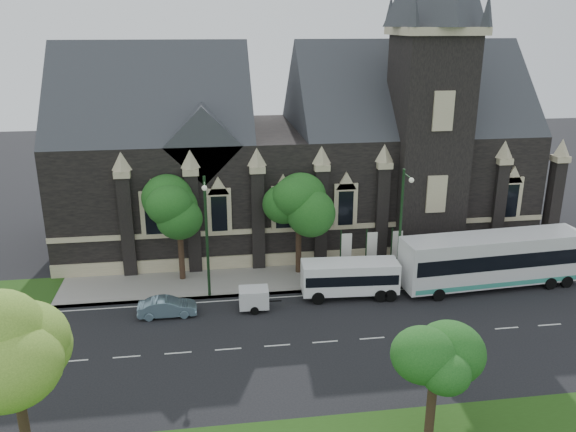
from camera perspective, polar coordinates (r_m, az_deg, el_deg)
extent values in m
plane|color=black|center=(36.47, -1.06, -12.59)|extent=(160.00, 160.00, 0.00)
cube|color=gray|center=(44.80, -2.59, -6.28)|extent=(80.00, 5.00, 0.15)
cube|color=black|center=(52.95, 0.57, 3.34)|extent=(40.00, 15.00, 10.00)
cube|color=#2B2C32|center=(51.45, -12.88, 8.15)|extent=(16.00, 15.00, 15.00)
cube|color=#2B2C32|center=(54.27, 11.21, 8.78)|extent=(20.00, 15.00, 15.00)
cube|color=#2B2C32|center=(46.85, -8.36, 7.43)|extent=(6.00, 6.00, 6.00)
cube|color=black|center=(48.93, 13.41, 6.39)|extent=(5.50, 5.50, 18.00)
cube|color=tan|center=(47.94, 14.26, 17.20)|extent=(6.20, 6.20, 0.60)
cube|color=tan|center=(46.38, 1.98, -1.22)|extent=(40.00, 0.22, 0.40)
cube|color=tan|center=(47.32, 1.94, -4.18)|extent=(40.00, 0.25, 1.20)
cube|color=black|center=(45.44, -0.46, 0.50)|extent=(1.20, 0.12, 2.80)
cylinder|color=black|center=(28.78, -24.40, -18.70)|extent=(0.44, 0.44, 4.40)
sphere|color=olive|center=(26.66, -25.55, -11.72)|extent=(4.16, 4.16, 4.16)
sphere|color=olive|center=(26.73, -23.70, -9.47)|extent=(3.12, 3.12, 3.12)
cylinder|color=black|center=(29.28, 13.79, -18.32)|extent=(0.44, 0.44, 3.08)
sphere|color=#1A5119|center=(27.64, 14.27, -13.41)|extent=(3.20, 3.20, 3.20)
sphere|color=#1A5119|center=(28.03, 15.06, -11.58)|extent=(2.40, 2.40, 2.40)
cylinder|color=black|center=(45.31, 1.03, -3.35)|extent=(0.44, 0.44, 3.96)
sphere|color=#1A5119|center=(44.08, 1.06, 1.07)|extent=(3.84, 3.84, 3.84)
sphere|color=#1A5119|center=(44.67, 1.83, 2.27)|extent=(2.88, 2.88, 2.88)
cylinder|color=black|center=(44.85, -10.42, -3.90)|extent=(0.44, 0.44, 3.96)
sphere|color=#1A5119|center=(43.63, -10.69, 0.47)|extent=(3.68, 3.68, 3.68)
sphere|color=#1A5119|center=(44.06, -9.81, 1.64)|extent=(2.76, 2.76, 2.76)
cylinder|color=#163218|center=(43.16, 10.95, -1.25)|extent=(0.20, 0.20, 9.00)
cylinder|color=#163218|center=(41.23, 11.66, 3.88)|extent=(0.10, 1.60, 0.10)
sphere|color=silver|center=(40.53, 12.02, 3.46)|extent=(0.36, 0.36, 0.36)
cylinder|color=#163218|center=(40.90, -7.96, -2.20)|extent=(0.20, 0.20, 9.00)
cylinder|color=#163218|center=(38.86, -8.22, 3.19)|extent=(0.10, 1.60, 0.10)
sphere|color=silver|center=(38.11, -8.20, 2.73)|extent=(0.36, 0.36, 0.36)
cylinder|color=#163218|center=(44.49, 5.17, -3.82)|extent=(0.10, 0.10, 4.00)
cube|color=white|center=(44.37, 5.76, -3.06)|extent=(0.80, 0.04, 2.20)
cylinder|color=#163218|center=(44.98, 7.65, -3.66)|extent=(0.10, 0.10, 4.00)
cube|color=white|center=(44.88, 8.24, -2.91)|extent=(0.80, 0.04, 2.20)
cylinder|color=#163218|center=(45.54, 10.08, -3.50)|extent=(0.10, 0.10, 4.00)
cube|color=white|center=(45.46, 10.67, -2.76)|extent=(0.80, 0.04, 2.20)
cube|color=silver|center=(45.63, 19.40, -3.95)|extent=(13.95, 3.85, 3.57)
cube|color=black|center=(45.53, 19.44, -3.65)|extent=(13.40, 3.85, 1.13)
cube|color=teal|center=(46.19, 19.21, -5.65)|extent=(13.40, 3.84, 0.35)
cylinder|color=black|center=(42.93, 14.58, -7.50)|extent=(0.92, 0.34, 0.90)
cylinder|color=black|center=(45.25, 12.97, -5.98)|extent=(0.92, 0.34, 0.90)
cylinder|color=black|center=(47.47, 24.35, -6.05)|extent=(0.92, 0.34, 0.90)
cylinder|color=black|center=(49.57, 22.44, -4.76)|extent=(0.92, 0.34, 0.90)
cylinder|color=black|center=(48.27, 25.68, -5.83)|extent=(0.92, 0.34, 0.90)
cylinder|color=black|center=(50.35, 23.73, -4.58)|extent=(0.92, 0.34, 0.90)
cube|color=white|center=(42.00, 6.08, -5.91)|extent=(7.00, 2.57, 2.20)
cube|color=black|center=(41.96, 6.08, -5.80)|extent=(6.73, 2.60, 0.74)
cylinder|color=black|center=(41.15, 2.97, -8.07)|extent=(0.92, 0.33, 0.90)
cylinder|color=black|center=(43.07, 2.59, -6.79)|extent=(0.92, 0.33, 0.90)
cylinder|color=black|center=(41.94, 9.10, -7.76)|extent=(0.92, 0.33, 0.90)
cylinder|color=black|center=(43.83, 8.44, -6.52)|extent=(0.92, 0.33, 0.90)
cylinder|color=black|center=(42.10, 10.02, -7.70)|extent=(0.92, 0.33, 0.90)
cylinder|color=black|center=(43.99, 9.32, -6.47)|extent=(0.92, 0.33, 0.90)
cube|color=silver|center=(40.26, -3.38, -7.99)|extent=(2.05, 1.56, 1.30)
cylinder|color=black|center=(39.88, -3.30, -9.26)|extent=(0.57, 0.22, 0.56)
cylinder|color=black|center=(41.21, -3.43, -8.30)|extent=(0.57, 0.22, 0.56)
cylinder|color=black|center=(40.49, -1.51, -8.35)|extent=(1.20, 0.12, 0.08)
imported|color=slate|center=(40.32, -11.77, -8.74)|extent=(3.92, 1.42, 1.28)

